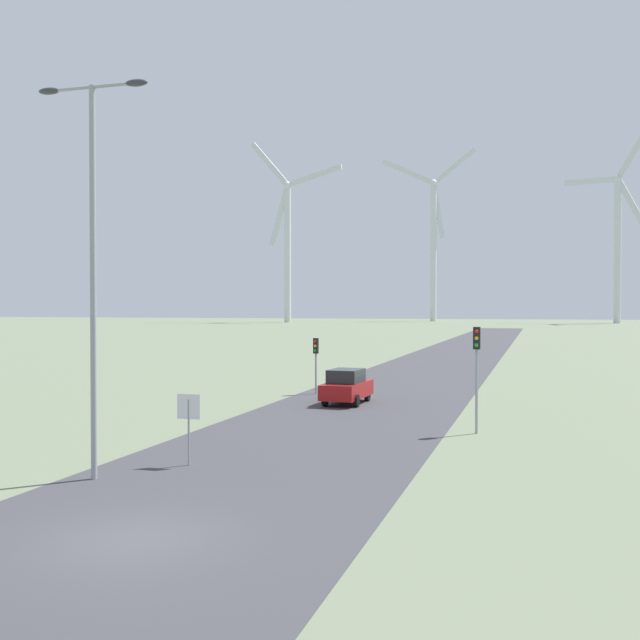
% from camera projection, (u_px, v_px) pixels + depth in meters
% --- Properties ---
extents(ground_plane, '(600.00, 600.00, 0.00)m').
position_uv_depth(ground_plane, '(133.00, 539.00, 16.46)').
color(ground_plane, '#667056').
extents(road_surface, '(10.00, 240.00, 0.01)m').
position_uv_depth(road_surface, '(432.00, 368.00, 62.52)').
color(road_surface, '#38383D').
rests_on(road_surface, ground).
extents(streetlamp, '(3.63, 0.32, 11.67)m').
position_uv_depth(streetlamp, '(93.00, 236.00, 22.03)').
color(streetlamp, '#93999E').
rests_on(streetlamp, ground).
extents(stop_sign_near, '(0.81, 0.07, 2.30)m').
position_uv_depth(stop_sign_near, '(189.00, 416.00, 24.05)').
color(stop_sign_near, '#93999E').
rests_on(stop_sign_near, ground).
extents(traffic_light_post_near_left, '(0.28, 0.34, 3.28)m').
position_uv_depth(traffic_light_post_near_left, '(316.00, 353.00, 43.75)').
color(traffic_light_post_near_left, '#93999E').
rests_on(traffic_light_post_near_left, ground).
extents(traffic_light_post_near_right, '(0.28, 0.34, 4.30)m').
position_uv_depth(traffic_light_post_near_right, '(477.00, 356.00, 30.05)').
color(traffic_light_post_near_right, '#93999E').
rests_on(traffic_light_post_near_right, ground).
extents(car_approaching, '(2.02, 4.19, 1.83)m').
position_uv_depth(car_approaching, '(347.00, 386.00, 39.39)').
color(car_approaching, maroon).
rests_on(car_approaching, ground).
extents(wind_turbine_far_left, '(33.75, 7.59, 60.53)m').
position_uv_depth(wind_turbine_far_left, '(288.00, 237.00, 245.34)').
color(wind_turbine_far_left, silver).
rests_on(wind_turbine_far_left, ground).
extents(wind_turbine_left, '(30.96, 15.97, 62.00)m').
position_uv_depth(wind_turbine_left, '(433.00, 237.00, 264.19)').
color(wind_turbine_left, silver).
rests_on(wind_turbine_left, ground).
extents(wind_turbine_center, '(24.70, 12.27, 59.76)m').
position_uv_depth(wind_turbine_center, '(618.00, 235.00, 231.39)').
color(wind_turbine_center, silver).
rests_on(wind_turbine_center, ground).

